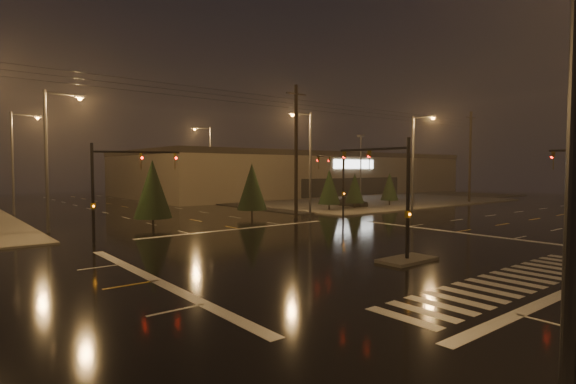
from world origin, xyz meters
name	(u,v)px	position (x,y,z in m)	size (l,w,h in m)	color
ground	(347,250)	(0.00, 0.00, 0.00)	(140.00, 140.00, 0.00)	black
sidewalk_ne	(340,198)	(30.00, 30.00, 0.06)	(36.00, 36.00, 0.12)	#4A4742
median_island	(407,260)	(0.00, -4.00, 0.07)	(3.00, 1.60, 0.15)	#4A4742
crosswalk	(511,281)	(0.00, -9.00, 0.01)	(15.00, 2.60, 0.01)	beige
stop_bar_near	(567,292)	(0.00, -11.00, 0.01)	(16.00, 0.50, 0.01)	beige
stop_bar_far	(240,229)	(0.00, 11.00, 0.01)	(16.00, 0.50, 0.01)	beige
parking_lot	(373,198)	(35.00, 28.00, 0.04)	(50.00, 24.00, 0.08)	black
retail_building	(297,172)	(35.00, 45.99, 3.84)	(60.20, 28.30, 7.20)	#716251
signal_mast_median	(393,184)	(0.00, -3.07, 3.75)	(0.25, 4.59, 6.00)	black
signal_mast_ne	(338,177)	(9.50, 10.14, 3.79)	(4.84, 1.86, 6.00)	black
signal_mast_nw	(112,181)	(-9.50, 10.14, 3.79)	(4.84, 1.86, 6.00)	black
streetlight_1	(51,150)	(-11.18, 18.00, 5.80)	(2.77, 0.32, 10.00)	#38383A
streetlight_2	(16,155)	(-11.18, 34.00, 5.80)	(2.77, 0.32, 10.00)	#38383A
streetlight_3	(308,155)	(11.18, 16.00, 5.80)	(2.77, 0.32, 10.00)	#38383A
streetlight_4	(208,159)	(11.18, 36.00, 5.80)	(2.77, 0.32, 10.00)	#38383A
streetlight_6	(416,156)	(22.00, 11.18, 5.80)	(0.32, 2.77, 10.00)	#38383A
utility_pole_1	(296,151)	(8.00, 14.00, 6.13)	(2.20, 0.32, 12.00)	black
utility_pole_2	(470,156)	(38.00, 14.00, 6.13)	(2.20, 0.32, 12.00)	black
conifer_0	(329,187)	(15.43, 17.34, 2.56)	(2.38, 2.38, 4.42)	black
conifer_1	(355,188)	(18.97, 16.96, 2.33)	(2.10, 2.10, 3.97)	black
conifer_2	(390,186)	(25.18, 17.06, 2.36)	(2.13, 2.13, 4.03)	black
conifer_3	(153,189)	(-4.57, 16.15, 2.95)	(2.88, 2.88, 5.19)	black
conifer_4	(252,187)	(5.26, 17.08, 2.85)	(2.75, 2.75, 5.00)	black
car_parked	(352,201)	(20.50, 18.74, 0.66)	(1.57, 3.90, 1.33)	black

